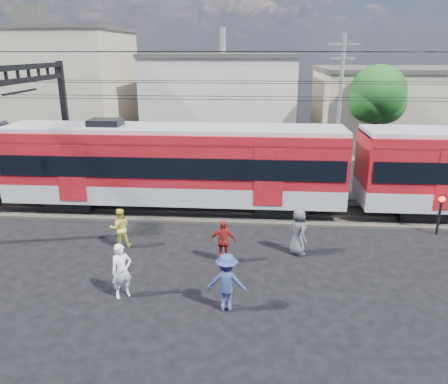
{
  "coord_description": "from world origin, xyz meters",
  "views": [
    {
      "loc": [
        1.08,
        -12.05,
        7.56
      ],
      "look_at": [
        -0.21,
        5.0,
        1.99
      ],
      "focal_mm": 35.0,
      "sensor_mm": 36.0,
      "label": 1
    }
  ],
  "objects": [
    {
      "name": "ground",
      "position": [
        0.0,
        0.0,
        0.0
      ],
      "size": [
        120.0,
        120.0,
        0.0
      ],
      "primitive_type": "plane",
      "color": "black",
      "rests_on": "ground"
    },
    {
      "name": "rail_far",
      "position": [
        0.0,
        8.75,
        0.18
      ],
      "size": [
        70.0,
        0.12,
        0.12
      ],
      "primitive_type": "cube",
      "color": "#59544C",
      "rests_on": "track_bed"
    },
    {
      "name": "pedestrian_d",
      "position": [
        -0.08,
        2.64,
        0.84
      ],
      "size": [
        0.98,
        0.41,
        1.67
      ],
      "primitive_type": "imported",
      "rotation": [
        0.0,
        0.0,
        0.0
      ],
      "color": "maroon",
      "rests_on": "ground"
    },
    {
      "name": "building_mideast",
      "position": [
        14.0,
        24.0,
        3.16
      ],
      "size": [
        16.32,
        10.2,
        6.3
      ],
      "color": "tan",
      "rests_on": "ground"
    },
    {
      "name": "catenary",
      "position": [
        -8.65,
        8.0,
        5.14
      ],
      "size": [
        70.0,
        9.3,
        7.52
      ],
      "color": "black",
      "rests_on": "ground"
    },
    {
      "name": "pedestrian_c",
      "position": [
        0.29,
        -0.47,
        0.92
      ],
      "size": [
        1.23,
        0.75,
        1.85
      ],
      "primitive_type": "imported",
      "rotation": [
        0.0,
        0.0,
        3.09
      ],
      "color": "navy",
      "rests_on": "ground"
    },
    {
      "name": "pedestrian_e",
      "position": [
        2.76,
        3.59,
        0.93
      ],
      "size": [
        0.9,
        1.07,
        1.86
      ],
      "primitive_type": "imported",
      "rotation": [
        0.0,
        0.0,
        1.98
      ],
      "color": "#4A4A4F",
      "rests_on": "ground"
    },
    {
      "name": "rail_near",
      "position": [
        0.0,
        7.25,
        0.18
      ],
      "size": [
        70.0,
        0.12,
        0.12
      ],
      "primitive_type": "cube",
      "color": "#59544C",
      "rests_on": "track_bed"
    },
    {
      "name": "pedestrian_a",
      "position": [
        -3.09,
        0.03,
        0.91
      ],
      "size": [
        0.79,
        0.74,
        1.81
      ],
      "primitive_type": "imported",
      "rotation": [
        0.0,
        0.0,
        0.64
      ],
      "color": "white",
      "rests_on": "ground"
    },
    {
      "name": "building_west",
      "position": [
        -17.0,
        24.0,
        4.66
      ],
      "size": [
        14.28,
        10.2,
        9.3
      ],
      "color": "tan",
      "rests_on": "ground"
    },
    {
      "name": "building_midwest",
      "position": [
        -2.0,
        27.0,
        3.66
      ],
      "size": [
        12.24,
        12.24,
        7.3
      ],
      "color": "beige",
      "rests_on": "ground"
    },
    {
      "name": "track_bed",
      "position": [
        0.0,
        8.0,
        0.06
      ],
      "size": [
        70.0,
        3.4,
        0.12
      ],
      "primitive_type": "cube",
      "color": "#2D2823",
      "rests_on": "ground"
    },
    {
      "name": "crossing_signal",
      "position": [
        8.89,
        5.89,
        1.24
      ],
      "size": [
        0.26,
        0.26,
        1.78
      ],
      "color": "black",
      "rests_on": "ground"
    },
    {
      "name": "tree_near",
      "position": [
        9.19,
        18.09,
        4.66
      ],
      "size": [
        3.82,
        3.64,
        6.72
      ],
      "color": "#382619",
      "rests_on": "ground"
    },
    {
      "name": "utility_pole_mid",
      "position": [
        6.0,
        15.0,
        4.53
      ],
      "size": [
        1.8,
        0.24,
        8.5
      ],
      "color": "slate",
      "rests_on": "ground"
    },
    {
      "name": "commuter_train",
      "position": [
        -2.63,
        8.0,
        2.4
      ],
      "size": [
        50.3,
        3.08,
        4.17
      ],
      "color": "black",
      "rests_on": "ground"
    },
    {
      "name": "pedestrian_b",
      "position": [
        -4.27,
        3.68,
        0.81
      ],
      "size": [
        0.94,
        0.82,
        1.63
      ],
      "primitive_type": "imported",
      "rotation": [
        0.0,
        0.0,
        3.44
      ],
      "color": "#D5CB42",
      "rests_on": "ground"
    }
  ]
}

